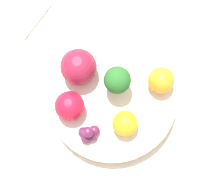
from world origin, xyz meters
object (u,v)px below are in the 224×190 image
object	(u,v)px
apple_green	(79,67)
orange_front	(125,123)
orange_back	(161,80)
apple_red	(70,106)
grape_cluster	(88,134)
spoon	(35,19)
bowl	(112,98)
broccoli	(117,80)

from	to	relation	value
apple_green	orange_front	bearing A→B (deg)	-24.58
apple_green	orange_back	size ratio (longest dim) A/B	1.37
apple_green	orange_back	distance (m)	0.14
apple_red	apple_green	xyz separation A→B (m)	(-0.02, 0.07, 0.01)
apple_red	orange_back	xyz separation A→B (m)	(0.12, 0.11, -0.00)
grape_cluster	spoon	xyz separation A→B (m)	(-0.19, 0.16, -0.04)
apple_red	bowl	bearing A→B (deg)	43.50
bowl	apple_green	bearing A→B (deg)	168.10
orange_back	orange_front	bearing A→B (deg)	-104.09
bowl	broccoli	world-z (taller)	broccoli
apple_red	orange_front	size ratio (longest dim) A/B	1.16
broccoli	apple_green	size ratio (longest dim) A/B	1.06
orange_front	grape_cluster	size ratio (longest dim) A/B	1.22
apple_red	grape_cluster	size ratio (longest dim) A/B	1.42
apple_green	orange_back	world-z (taller)	apple_green
apple_green	grape_cluster	bearing A→B (deg)	-55.27
apple_green	spoon	bearing A→B (deg)	154.02
orange_front	spoon	size ratio (longest dim) A/B	0.48
apple_green	broccoli	bearing A→B (deg)	3.99
broccoli	apple_red	world-z (taller)	broccoli
broccoli	grape_cluster	xyz separation A→B (m)	(-0.01, -0.10, -0.03)
bowl	orange_back	distance (m)	0.09
grape_cluster	spoon	bearing A→B (deg)	141.33
broccoli	orange_back	distance (m)	0.08
apple_green	apple_red	bearing A→B (deg)	-76.08
broccoli	orange_back	world-z (taller)	broccoli
apple_green	orange_front	world-z (taller)	apple_green
bowl	orange_back	world-z (taller)	orange_back
broccoli	spoon	bearing A→B (deg)	163.55
orange_front	grape_cluster	world-z (taller)	orange_front
apple_green	orange_back	bearing A→B (deg)	17.27
apple_green	spoon	world-z (taller)	apple_green
orange_back	grape_cluster	distance (m)	0.15
bowl	orange_front	size ratio (longest dim) A/B	5.25
broccoli	apple_red	distance (m)	0.09
bowl	grape_cluster	bearing A→B (deg)	-94.52
bowl	broccoli	distance (m)	0.06
bowl	orange_front	bearing A→B (deg)	-41.06
orange_front	grape_cluster	distance (m)	0.06
orange_back	grape_cluster	xyz separation A→B (m)	(-0.07, -0.13, -0.01)
apple_red	spoon	world-z (taller)	apple_red
broccoli	grape_cluster	world-z (taller)	broccoli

